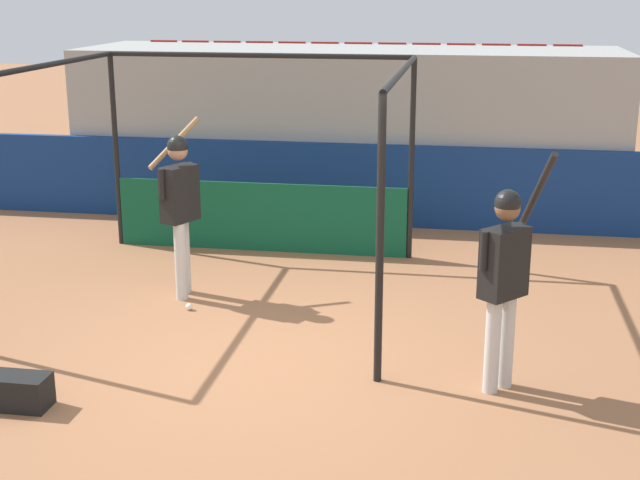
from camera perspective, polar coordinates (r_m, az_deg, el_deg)
ground_plane at (r=8.28m, az=-4.26°, el=-7.87°), size 60.00×60.00×0.00m
outfield_wall at (r=12.85m, az=1.09°, el=3.60°), size 24.00×0.12×1.18m
bleacher_section at (r=13.96m, az=1.89°, el=7.25°), size 8.15×2.40×2.46m
batting_cage at (r=10.72m, az=-4.81°, el=3.97°), size 3.93×3.81×2.54m
player_batter at (r=9.81m, az=-8.96°, el=2.53°), size 0.57×0.89×1.92m
player_waiting at (r=7.55m, az=11.73°, el=-1.97°), size 0.60×0.76×2.07m
equipment_bag at (r=7.85m, az=-19.35°, el=-9.07°), size 0.70×0.28×0.28m
baseball at (r=9.64m, az=-8.38°, el=-4.25°), size 0.07×0.07×0.07m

